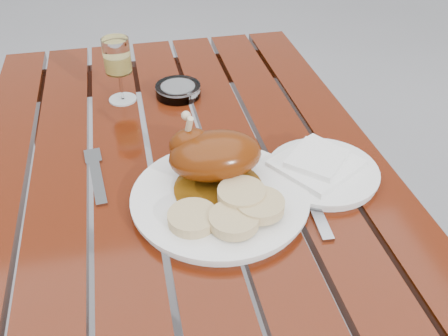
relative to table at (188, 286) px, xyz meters
The scene contains 10 objects.
table is the anchor object (origin of this frame).
dinner_plate 0.41m from the table, 69.37° to the right, with size 0.31×0.31×0.02m, color white.
roast_duck 0.45m from the table, 59.81° to the right, with size 0.17×0.17×0.12m.
bread_dumplings 0.46m from the table, 73.09° to the right, with size 0.19×0.13×0.03m.
wine_glass 0.54m from the table, 109.53° to the left, with size 0.06×0.06×0.15m, color #F7E270.
side_plate 0.47m from the table, 21.90° to the right, with size 0.21×0.21×0.02m, color white.
napkin 0.48m from the table, 20.70° to the right, with size 0.14×0.13×0.01m, color white.
ashtray 0.47m from the table, 82.62° to the left, with size 0.11×0.11×0.03m, color #B2B7BC.
fork 0.41m from the table, behind, with size 0.02×0.16×0.01m, color gray.
knife 0.46m from the table, 37.81° to the right, with size 0.02×0.21×0.01m, color gray.
Camera 1 is at (-0.08, -0.79, 1.33)m, focal length 40.00 mm.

